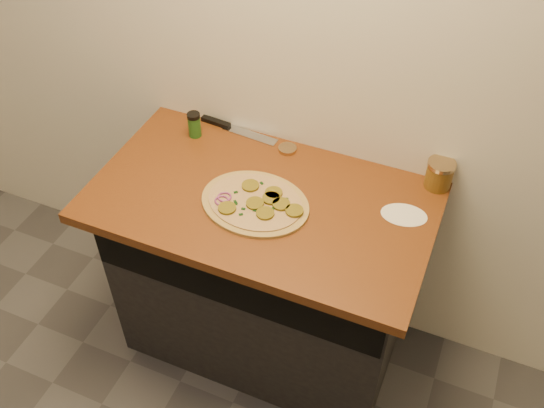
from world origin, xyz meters
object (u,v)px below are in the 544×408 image
at_px(chefs_knife, 232,128).
at_px(pizza, 256,203).
at_px(salsa_jar, 439,174).
at_px(spice_shaker, 194,125).

bearing_deg(chefs_knife, pizza, -53.61).
distance_m(chefs_knife, salsa_jar, 0.81).
distance_m(pizza, spice_shaker, 0.46).
height_order(pizza, chefs_knife, pizza).
height_order(pizza, salsa_jar, salsa_jar).
distance_m(pizza, salsa_jar, 0.65).
height_order(pizza, spice_shaker, spice_shaker).
bearing_deg(pizza, spice_shaker, 144.89).
bearing_deg(spice_shaker, salsa_jar, 4.73).
relative_size(pizza, chefs_knife, 1.22).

